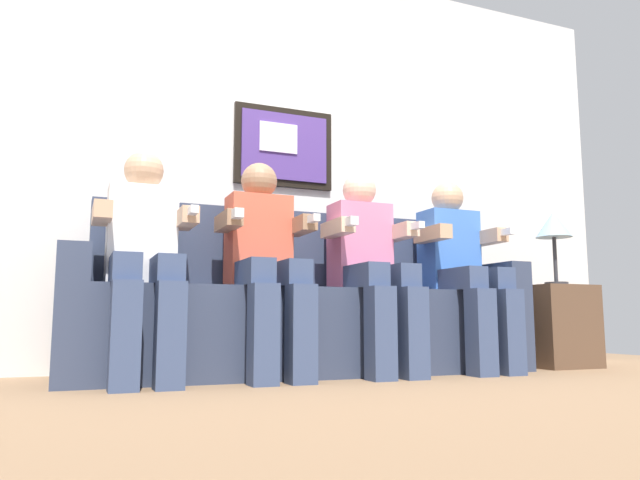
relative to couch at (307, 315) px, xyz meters
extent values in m
plane|color=#8C6B4C|center=(0.00, -0.33, -0.31)|extent=(6.37, 6.37, 0.00)
cube|color=silver|center=(0.00, 0.44, 0.99)|extent=(4.90, 0.05, 2.60)
cube|color=black|center=(-0.01, 0.40, 1.04)|extent=(0.63, 0.03, 0.50)
cube|color=#4C337F|center=(-0.01, 0.38, 1.04)|extent=(0.55, 0.02, 0.42)
cube|color=silver|center=(-0.05, 0.37, 1.09)|extent=(0.24, 0.02, 0.18)
cube|color=#333D56|center=(0.00, -0.04, -0.09)|extent=(2.22, 0.58, 0.45)
cube|color=#333D56|center=(0.00, 0.18, 0.36)|extent=(2.22, 0.14, 0.45)
cube|color=#333D56|center=(-1.18, -0.04, 0.00)|extent=(0.14, 0.58, 0.62)
cube|color=#333D56|center=(1.18, -0.04, 0.00)|extent=(0.14, 0.58, 0.62)
cube|color=white|center=(-0.88, -0.05, 0.38)|extent=(0.32, 0.20, 0.48)
sphere|color=tan|center=(-0.88, -0.05, 0.70)|extent=(0.19, 0.19, 0.19)
cube|color=#38476B|center=(-0.97, -0.25, 0.20)|extent=(0.12, 0.40, 0.12)
cube|color=#38476B|center=(-0.79, -0.25, 0.20)|extent=(0.12, 0.40, 0.12)
cube|color=#38476B|center=(-0.97, -0.45, -0.09)|extent=(0.12, 0.12, 0.45)
cube|color=#38476B|center=(-0.79, -0.45, -0.09)|extent=(0.12, 0.12, 0.45)
cube|color=tan|center=(-1.07, -0.17, 0.46)|extent=(0.08, 0.28, 0.08)
cube|color=tan|center=(-0.69, -0.17, 0.46)|extent=(0.08, 0.28, 0.08)
cube|color=white|center=(-0.69, -0.33, 0.47)|extent=(0.04, 0.13, 0.04)
cube|color=#D8593F|center=(-0.29, -0.05, 0.38)|extent=(0.32, 0.20, 0.48)
sphere|color=#9E7556|center=(-0.29, -0.05, 0.70)|extent=(0.19, 0.19, 0.19)
cube|color=#38476B|center=(-0.38, -0.25, 0.20)|extent=(0.12, 0.40, 0.12)
cube|color=#38476B|center=(-0.20, -0.25, 0.20)|extent=(0.12, 0.40, 0.12)
cube|color=#38476B|center=(-0.38, -0.45, -0.09)|extent=(0.12, 0.12, 0.45)
cube|color=#38476B|center=(-0.20, -0.45, -0.09)|extent=(0.12, 0.12, 0.45)
cube|color=#9E7556|center=(-0.48, -0.17, 0.46)|extent=(0.08, 0.28, 0.08)
cube|color=#9E7556|center=(-0.10, -0.17, 0.46)|extent=(0.08, 0.28, 0.08)
cube|color=white|center=(-0.10, -0.33, 0.47)|extent=(0.04, 0.13, 0.04)
cube|color=white|center=(-0.48, -0.33, 0.47)|extent=(0.04, 0.10, 0.04)
cube|color=pink|center=(0.29, -0.05, 0.38)|extent=(0.32, 0.20, 0.48)
sphere|color=beige|center=(0.29, -0.05, 0.70)|extent=(0.19, 0.19, 0.19)
cube|color=#38476B|center=(0.20, -0.25, 0.20)|extent=(0.12, 0.40, 0.12)
cube|color=#38476B|center=(0.38, -0.25, 0.20)|extent=(0.12, 0.40, 0.12)
cube|color=#38476B|center=(0.20, -0.45, -0.09)|extent=(0.12, 0.12, 0.45)
cube|color=#38476B|center=(0.38, -0.45, -0.09)|extent=(0.12, 0.12, 0.45)
cube|color=beige|center=(0.10, -0.17, 0.46)|extent=(0.08, 0.28, 0.08)
cube|color=beige|center=(0.48, -0.17, 0.46)|extent=(0.08, 0.28, 0.08)
cube|color=white|center=(0.48, -0.33, 0.47)|extent=(0.04, 0.13, 0.04)
cube|color=white|center=(0.10, -0.33, 0.47)|extent=(0.04, 0.10, 0.04)
cube|color=#3F72CC|center=(0.88, -0.05, 0.38)|extent=(0.32, 0.20, 0.48)
sphere|color=tan|center=(0.88, -0.05, 0.70)|extent=(0.19, 0.19, 0.19)
cube|color=#38476B|center=(0.79, -0.25, 0.20)|extent=(0.12, 0.40, 0.12)
cube|color=#38476B|center=(0.97, -0.25, 0.20)|extent=(0.12, 0.40, 0.12)
cube|color=#38476B|center=(0.79, -0.45, -0.09)|extent=(0.12, 0.12, 0.45)
cube|color=#38476B|center=(0.97, -0.45, -0.09)|extent=(0.12, 0.12, 0.45)
cube|color=tan|center=(0.69, -0.17, 0.46)|extent=(0.08, 0.28, 0.08)
cube|color=tan|center=(1.07, -0.17, 0.46)|extent=(0.08, 0.28, 0.08)
cube|color=white|center=(1.07, -0.33, 0.47)|extent=(0.04, 0.13, 0.04)
cube|color=brown|center=(1.60, -0.11, -0.06)|extent=(0.40, 0.40, 0.50)
cylinder|color=#333338|center=(1.59, -0.16, 0.20)|extent=(0.14, 0.14, 0.02)
cylinder|color=#333338|center=(1.59, -0.16, 0.35)|extent=(0.02, 0.02, 0.28)
cone|color=#8CB2CC|center=(1.59, -0.16, 0.57)|extent=(0.22, 0.22, 0.16)
camera|label=1|loc=(-1.19, -3.07, -0.03)|focal=34.09mm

